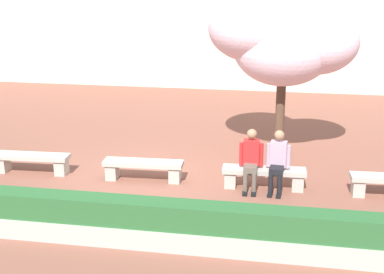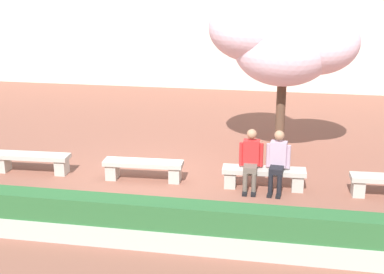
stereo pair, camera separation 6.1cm
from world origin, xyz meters
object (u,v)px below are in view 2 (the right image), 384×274
stone_bench_center (143,167)px  cherry_tree_main (281,40)px  stone_bench_near_west (32,160)px  person_seated_right (278,159)px  stone_bench_near_east (264,175)px  person_seated_left (251,157)px

stone_bench_center → cherry_tree_main: cherry_tree_main is taller
stone_bench_near_west → person_seated_right: (5.58, -0.05, 0.40)m
stone_bench_center → stone_bench_near_east: (2.65, 0.00, 0.00)m
stone_bench_near_east → person_seated_right: person_seated_right is taller
stone_bench_center → stone_bench_near_east: size_ratio=1.00×
stone_bench_center → person_seated_left: person_seated_left is taller
person_seated_left → person_seated_right: bearing=0.0°
person_seated_right → stone_bench_center: bearing=179.0°
stone_bench_near_west → person_seated_left: size_ratio=1.38×
stone_bench_near_west → cherry_tree_main: 6.50m
person_seated_left → cherry_tree_main: size_ratio=0.32×
cherry_tree_main → stone_bench_near_east: bearing=-94.4°
stone_bench_center → person_seated_right: 2.95m
stone_bench_center → cherry_tree_main: bearing=39.5°
stone_bench_center → person_seated_left: 2.40m
stone_bench_near_west → stone_bench_center: same height
stone_bench_near_west → person_seated_right: bearing=-0.5°
stone_bench_near_east → cherry_tree_main: 3.49m
stone_bench_center → cherry_tree_main: (2.83, 2.33, 2.59)m
person_seated_right → cherry_tree_main: bearing=92.3°
person_seated_right → stone_bench_near_west: bearing=179.5°
stone_bench_center → cherry_tree_main: size_ratio=0.45×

